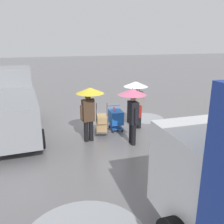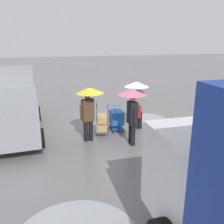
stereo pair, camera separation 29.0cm
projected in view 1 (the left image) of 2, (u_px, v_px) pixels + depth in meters
ground_plane at (104, 126)px, 11.28m from camera, size 90.00×90.00×0.00m
slush_patch_under_van at (146, 118)px, 12.37m from camera, size 1.76×1.76×0.01m
cargo_van_parked_right at (11, 107)px, 10.03m from camera, size 2.41×5.44×2.60m
shopping_cart_vendor at (116, 118)px, 10.61m from camera, size 0.58×0.84×1.04m
hand_dolly_boxes at (102, 123)px, 10.01m from camera, size 0.66×0.80×1.32m
pedestrian_pink_side at (133, 104)px, 8.96m from camera, size 1.04×1.04×2.15m
pedestrian_black_side at (89, 101)px, 9.20m from camera, size 1.04×1.04×2.15m
pedestrian_white_side at (137, 94)px, 10.53m from camera, size 1.04×1.04×2.15m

